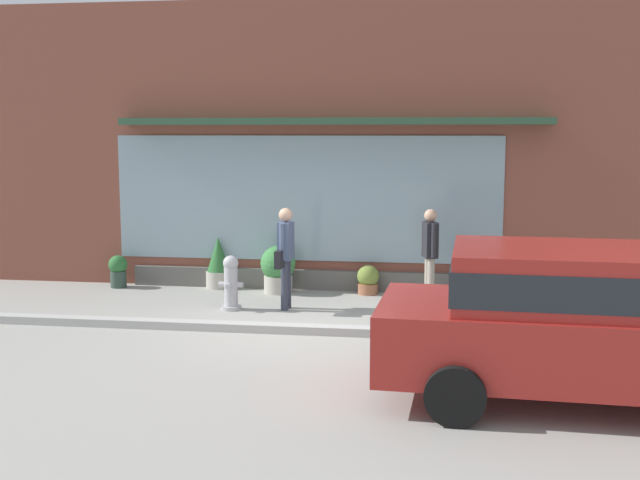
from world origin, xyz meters
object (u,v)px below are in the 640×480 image
fire_hydrant (231,283)px  pedestrian_with_handbag (285,251)px  potted_plant_doorstep (501,273)px  potted_plant_corner_tall (368,280)px  pedestrian_passerby (430,249)px  potted_plant_window_left (278,268)px  potted_plant_window_center (218,264)px  parked_car_red (583,317)px  potted_plant_window_right (118,270)px

fire_hydrant → pedestrian_with_handbag: pedestrian_with_handbag is taller
potted_plant_doorstep → potted_plant_corner_tall: size_ratio=1.37×
pedestrian_passerby → pedestrian_with_handbag: bearing=92.3°
potted_plant_window_left → potted_plant_window_center: bearing=165.6°
potted_plant_window_left → fire_hydrant: bearing=-108.7°
potted_plant_window_center → potted_plant_window_left: bearing=-14.4°
pedestrian_with_handbag → potted_plant_doorstep: 3.90m
parked_car_red → potted_plant_window_left: 6.79m
pedestrian_with_handbag → potted_plant_doorstep: (3.52, 1.57, -0.55)m
parked_car_red → fire_hydrant: bearing=144.5°
potted_plant_window_center → potted_plant_window_right: size_ratio=1.57×
potted_plant_corner_tall → potted_plant_window_left: bearing=-176.0°
parked_car_red → potted_plant_window_left: size_ratio=5.38×
pedestrian_passerby → parked_car_red: parked_car_red is taller
potted_plant_window_right → potted_plant_corner_tall: (4.61, 0.06, -0.06)m
pedestrian_passerby → parked_car_red: 4.96m
pedestrian_with_handbag → parked_car_red: bearing=50.7°
fire_hydrant → potted_plant_doorstep: bearing=21.1°
pedestrian_passerby → potted_plant_corner_tall: pedestrian_passerby is taller
potted_plant_corner_tall → fire_hydrant: bearing=-143.4°
potted_plant_window_left → potted_plant_window_right: potted_plant_window_left is taller
pedestrian_with_handbag → potted_plant_window_left: pedestrian_with_handbag is taller
pedestrian_with_handbag → potted_plant_corner_tall: 2.00m
parked_car_red → potted_plant_window_right: bearing=147.0°
potted_plant_doorstep → potted_plant_corner_tall: 2.32m
fire_hydrant → potted_plant_window_right: (-2.53, 1.49, -0.12)m
parked_car_red → potted_plant_window_right: size_ratio=7.58×
fire_hydrant → pedestrian_with_handbag: 1.02m
pedestrian_passerby → potted_plant_window_right: bearing=67.8°
pedestrian_with_handbag → potted_plant_doorstep: bearing=119.6°
fire_hydrant → potted_plant_window_right: size_ratio=1.48×
fire_hydrant → parked_car_red: size_ratio=0.20×
pedestrian_passerby → potted_plant_window_left: 2.78m
potted_plant_window_center → parked_car_red: bearing=-45.1°
fire_hydrant → pedestrian_passerby: 3.32m
pedestrian_passerby → potted_plant_window_left: pedestrian_passerby is taller
parked_car_red → potted_plant_window_center: (-5.50, 5.51, -0.48)m
potted_plant_doorstep → pedestrian_passerby: bearing=-146.9°
potted_plant_window_right → pedestrian_passerby: bearing=-5.9°
pedestrian_with_handbag → parked_car_red: (3.94, -3.90, -0.03)m
parked_car_red → potted_plant_window_left: bearing=132.4°
pedestrian_passerby → parked_car_red: size_ratio=0.35×
potted_plant_window_center → pedestrian_passerby: bearing=-12.3°
potted_plant_doorstep → potted_plant_window_left: (-3.91, -0.27, 0.04)m
parked_car_red → potted_plant_window_left: parked_car_red is taller
parked_car_red → potted_plant_window_right: (-7.34, 5.27, -0.61)m
pedestrian_with_handbag → potted_plant_window_right: size_ratio=2.76×
parked_car_red → potted_plant_doorstep: size_ratio=6.35×
parked_car_red → potted_plant_window_center: bearing=137.6°
fire_hydrant → potted_plant_window_left: (0.48, 1.43, 0.00)m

